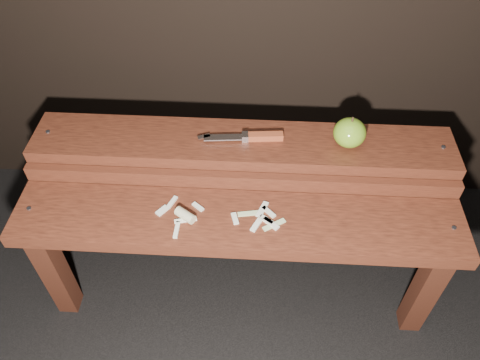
# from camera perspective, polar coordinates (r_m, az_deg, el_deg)

# --- Properties ---
(ground) EXTENTS (60.00, 60.00, 0.00)m
(ground) POSITION_cam_1_polar(r_m,az_deg,el_deg) (1.61, -0.13, -12.66)
(ground) COLOR black
(bench_front_tier) EXTENTS (1.20, 0.20, 0.42)m
(bench_front_tier) POSITION_cam_1_polar(r_m,az_deg,el_deg) (1.28, -0.32, -6.93)
(bench_front_tier) COLOR #3A180E
(bench_front_tier) RESTS_ON ground
(bench_rear_tier) EXTENTS (1.20, 0.21, 0.50)m
(bench_rear_tier) POSITION_cam_1_polar(r_m,az_deg,el_deg) (1.38, 0.25, 2.16)
(bench_rear_tier) COLOR #3A180E
(bench_rear_tier) RESTS_ON ground
(apple) EXTENTS (0.09, 0.09, 0.09)m
(apple) POSITION_cam_1_polar(r_m,az_deg,el_deg) (1.32, 13.22, 5.63)
(apple) COLOR olive
(apple) RESTS_ON bench_rear_tier
(knife) EXTENTS (0.24, 0.04, 0.02)m
(knife) POSITION_cam_1_polar(r_m,az_deg,el_deg) (1.32, 1.80, 5.30)
(knife) COLOR #983F21
(knife) RESTS_ON bench_rear_tier
(apple_scraps) EXTENTS (0.35, 0.14, 0.03)m
(apple_scraps) POSITION_cam_1_polar(r_m,az_deg,el_deg) (1.23, -3.57, -4.41)
(apple_scraps) COLOR beige
(apple_scraps) RESTS_ON bench_front_tier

